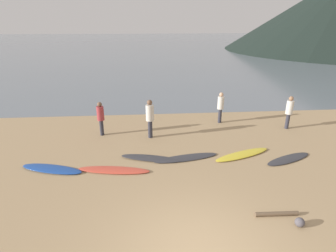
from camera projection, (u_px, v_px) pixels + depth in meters
ground_plane at (166, 118)px, 15.64m from camera, size 120.00×120.00×0.20m
ocean_water at (150, 44)px, 62.42m from camera, size 140.00×100.00×0.01m
surfboard_0 at (52, 169)px, 9.97m from camera, size 2.45×1.28×0.10m
surfboard_1 at (114, 170)px, 9.91m from camera, size 2.67×0.94×0.08m
surfboard_2 at (151, 158)px, 10.75m from camera, size 2.45×1.15×0.09m
surfboard_3 at (186, 158)px, 10.81m from camera, size 2.67×1.05×0.06m
surfboard_4 at (242, 154)px, 11.05m from camera, size 2.60×1.45×0.09m
surfboard_5 at (289, 159)px, 10.73m from camera, size 2.23×1.34×0.06m
person_0 at (150, 116)px, 12.39m from camera, size 0.36×0.36×1.81m
person_1 at (221, 105)px, 14.26m from camera, size 0.33×0.33×1.64m
person_2 at (101, 116)px, 12.69m from camera, size 0.33×0.33×1.62m
person_3 at (289, 110)px, 13.47m from camera, size 0.34×0.34×1.67m
driftwood_log at (277, 214)px, 7.65m from camera, size 1.23×0.16×0.12m
beach_rock_near at (300, 222)px, 7.23m from camera, size 0.25×0.25×0.25m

